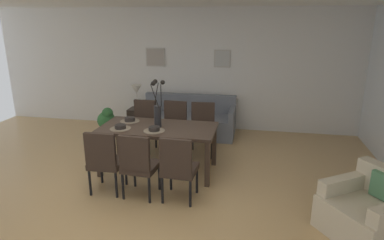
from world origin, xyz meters
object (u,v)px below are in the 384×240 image
at_px(centerpiece_vase, 158,109).
at_px(bowl_near_left, 120,126).
at_px(dining_chair_mid_left, 178,166).
at_px(framed_picture_left, 155,57).
at_px(table_lamp, 137,91).
at_px(potted_plant, 107,122).
at_px(bowl_near_right, 130,119).
at_px(dining_chair_far_left, 138,163).
at_px(side_table, 138,120).
at_px(dining_chair_near_left, 105,159).
at_px(dining_chair_mid_right, 202,126).
at_px(dining_chair_far_right, 174,124).
at_px(framed_picture_center, 222,59).
at_px(bowl_far_left, 154,128).
at_px(dining_chair_near_right, 144,123).
at_px(dining_table, 158,132).
at_px(armchair, 369,212).

height_order(centerpiece_vase, bowl_near_left, centerpiece_vase).
bearing_deg(dining_chair_mid_left, framed_picture_left, 111.29).
height_order(table_lamp, potted_plant, table_lamp).
xyz_separation_m(framed_picture_left, potted_plant, (-0.71, -1.14, -1.18)).
relative_size(bowl_near_left, table_lamp, 0.33).
bearing_deg(bowl_near_right, table_lamp, 105.95).
distance_m(dining_chair_far_left, potted_plant, 2.54).
bearing_deg(side_table, dining_chair_near_left, -79.77).
height_order(dining_chair_near_left, side_table, dining_chair_near_left).
relative_size(dining_chair_far_left, dining_chair_mid_right, 1.00).
xyz_separation_m(centerpiece_vase, framed_picture_left, (-0.74, 2.37, 0.53)).
bearing_deg(centerpiece_vase, table_lamp, 119.04).
xyz_separation_m(dining_chair_near_left, dining_chair_far_left, (0.50, -0.03, 0.00)).
distance_m(dining_chair_far_right, table_lamp, 1.43).
distance_m(bowl_near_left, table_lamp, 2.05).
distance_m(bowl_near_right, framed_picture_left, 2.31).
height_order(centerpiece_vase, framed_picture_center, framed_picture_center).
distance_m(dining_chair_far_right, bowl_far_left, 1.12).
distance_m(dining_chair_near_right, side_table, 1.08).
distance_m(bowl_near_left, bowl_near_right, 0.40).
xyz_separation_m(bowl_near_left, table_lamp, (-0.46, 2.00, 0.11)).
distance_m(dining_chair_mid_left, centerpiece_vase, 1.13).
xyz_separation_m(dining_table, dining_chair_far_right, (0.03, 0.88, -0.15)).
bearing_deg(armchair, dining_chair_mid_right, 137.18).
xyz_separation_m(dining_chair_near_right, dining_chair_mid_left, (1.06, -1.72, 0.00)).
xyz_separation_m(dining_table, potted_plant, (-1.45, 1.23, -0.29)).
relative_size(centerpiece_vase, potted_plant, 1.10).
bearing_deg(table_lamp, armchair, -38.22).
distance_m(dining_chair_near_right, potted_plant, 0.99).
relative_size(dining_chair_mid_right, bowl_near_left, 5.41).
height_order(dining_table, potted_plant, dining_table).
distance_m(table_lamp, framed_picture_center, 1.94).
bearing_deg(potted_plant, bowl_far_left, -44.60).
height_order(dining_chair_near_left, armchair, dining_chair_near_left).
bearing_deg(bowl_near_left, table_lamp, 102.87).
distance_m(dining_chair_mid_right, centerpiece_vase, 1.16).
distance_m(bowl_far_left, potted_plant, 2.07).
bearing_deg(framed_picture_center, bowl_near_right, -120.49).
distance_m(dining_chair_mid_right, framed_picture_center, 1.82).
bearing_deg(bowl_far_left, centerpiece_vase, 89.74).
height_order(dining_chair_far_left, framed_picture_center, framed_picture_center).
bearing_deg(dining_chair_mid_right, framed_picture_center, 83.28).
bearing_deg(side_table, centerpiece_vase, -60.96).
bearing_deg(dining_chair_mid_right, centerpiece_vase, -122.48).
distance_m(bowl_far_left, framed_picture_left, 2.78).
relative_size(bowl_near_left, framed_picture_center, 0.46).
distance_m(dining_chair_mid_right, armchair, 3.04).
bearing_deg(armchair, dining_chair_far_right, 143.13).
distance_m(bowl_near_left, bowl_far_left, 0.54).
bearing_deg(armchair, bowl_far_left, 160.63).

